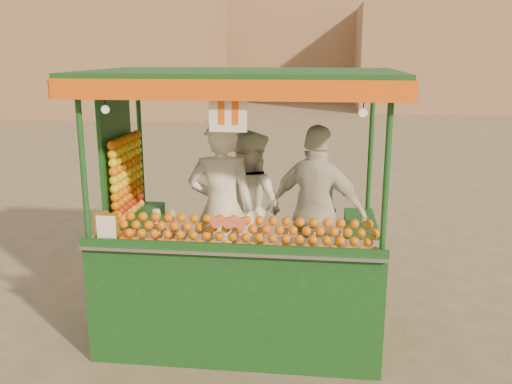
# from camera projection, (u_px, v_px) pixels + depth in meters

# --- Properties ---
(ground) EXTENTS (90.00, 90.00, 0.00)m
(ground) POSITION_uv_depth(u_px,v_px,m) (239.00, 333.00, 5.71)
(ground) COLOR brown
(ground) RESTS_ON ground
(building_left) EXTENTS (10.00, 6.00, 6.00)m
(building_left) POSITION_uv_depth(u_px,v_px,m) (108.00, 47.00, 25.24)
(building_left) COLOR #977056
(building_left) RESTS_ON ground
(building_right) EXTENTS (9.00, 6.00, 5.00)m
(building_right) POSITION_uv_depth(u_px,v_px,m) (449.00, 58.00, 27.40)
(building_right) COLOR #977056
(building_right) RESTS_ON ground
(building_center) EXTENTS (14.00, 7.00, 7.00)m
(building_center) POSITION_uv_depth(u_px,v_px,m) (278.00, 40.00, 33.95)
(building_center) COLOR #977056
(building_center) RESTS_ON ground
(juice_cart) EXTENTS (2.92, 1.89, 2.66)m
(juice_cart) POSITION_uv_depth(u_px,v_px,m) (234.00, 255.00, 5.49)
(juice_cart) COLOR #103C17
(juice_cart) RESTS_ON ground
(vendor_left) EXTENTS (0.74, 0.54, 1.86)m
(vendor_left) POSITION_uv_depth(u_px,v_px,m) (222.00, 209.00, 5.71)
(vendor_left) COLOR white
(vendor_left) RESTS_ON ground
(vendor_middle) EXTENTS (1.05, 1.03, 1.71)m
(vendor_middle) POSITION_uv_depth(u_px,v_px,m) (250.00, 207.00, 6.07)
(vendor_middle) COLOR white
(vendor_middle) RESTS_ON ground
(vendor_right) EXTENTS (1.15, 0.79, 1.81)m
(vendor_right) POSITION_uv_depth(u_px,v_px,m) (317.00, 212.00, 5.71)
(vendor_right) COLOR silver
(vendor_right) RESTS_ON ground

